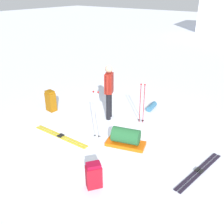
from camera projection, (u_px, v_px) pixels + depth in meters
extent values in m
plane|color=white|center=(112.00, 134.00, 7.19)|extent=(80.00, 80.00, 0.00)
cylinder|color=black|center=(108.00, 107.00, 7.83)|extent=(0.14, 0.14, 0.85)
cylinder|color=black|center=(110.00, 104.00, 8.01)|extent=(0.14, 0.14, 0.85)
cube|color=maroon|center=(109.00, 83.00, 7.60)|extent=(0.35, 0.40, 0.60)
cylinder|color=maroon|center=(107.00, 85.00, 7.38)|extent=(0.09, 0.09, 0.58)
cylinder|color=maroon|center=(110.00, 80.00, 7.80)|extent=(0.09, 0.09, 0.58)
sphere|color=tan|center=(109.00, 69.00, 7.41)|extent=(0.22, 0.22, 0.22)
cube|color=black|center=(197.00, 170.00, 5.77)|extent=(0.33, 1.80, 0.02)
cube|color=black|center=(197.00, 169.00, 5.75)|extent=(0.08, 0.15, 0.03)
cube|color=black|center=(201.00, 172.00, 5.70)|extent=(0.33, 1.80, 0.02)
cube|color=black|center=(201.00, 171.00, 5.69)|extent=(0.08, 0.15, 0.03)
cube|color=gold|center=(62.00, 136.00, 7.12)|extent=(1.89, 0.11, 0.02)
cube|color=black|center=(62.00, 135.00, 7.11)|extent=(0.14, 0.07, 0.03)
cube|color=gold|center=(59.00, 137.00, 7.04)|extent=(1.89, 0.11, 0.02)
cube|color=black|center=(59.00, 136.00, 7.03)|extent=(0.14, 0.07, 0.03)
cube|color=#8B520B|center=(51.00, 102.00, 8.45)|extent=(0.34, 0.27, 0.62)
cube|color=#905409|center=(50.00, 92.00, 8.30)|extent=(0.30, 0.25, 0.08)
cube|color=maroon|center=(94.00, 177.00, 5.21)|extent=(0.36, 0.38, 0.50)
cube|color=maroon|center=(93.00, 165.00, 5.09)|extent=(0.32, 0.34, 0.08)
cylinder|color=silver|center=(94.00, 116.00, 6.77)|extent=(0.02, 0.02, 1.32)
sphere|color=#A51919|center=(93.00, 92.00, 6.47)|extent=(0.05, 0.05, 0.05)
cylinder|color=black|center=(95.00, 135.00, 7.03)|extent=(0.07, 0.07, 0.01)
cylinder|color=silver|center=(99.00, 117.00, 6.73)|extent=(0.02, 0.02, 1.32)
sphere|color=#A51919|center=(98.00, 92.00, 6.43)|extent=(0.05, 0.05, 0.05)
cylinder|color=black|center=(99.00, 136.00, 6.99)|extent=(0.07, 0.07, 0.01)
cylinder|color=maroon|center=(140.00, 104.00, 7.61)|extent=(0.02, 0.02, 1.18)
sphere|color=#A51919|center=(141.00, 84.00, 7.34)|extent=(0.05, 0.05, 0.05)
cylinder|color=black|center=(139.00, 120.00, 7.84)|extent=(0.07, 0.07, 0.01)
cylinder|color=maroon|center=(144.00, 105.00, 7.58)|extent=(0.02, 0.02, 1.18)
sphere|color=#A51919|center=(145.00, 85.00, 7.30)|extent=(0.05, 0.05, 0.05)
cylinder|color=black|center=(143.00, 121.00, 7.81)|extent=(0.07, 0.07, 0.01)
cube|color=#E25A0B|center=(126.00, 144.00, 6.68)|extent=(1.10, 0.74, 0.09)
cylinder|color=#215B30|center=(126.00, 136.00, 6.57)|extent=(0.79, 0.60, 0.40)
cylinder|color=#34688B|center=(152.00, 107.00, 8.65)|extent=(0.26, 0.57, 0.18)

